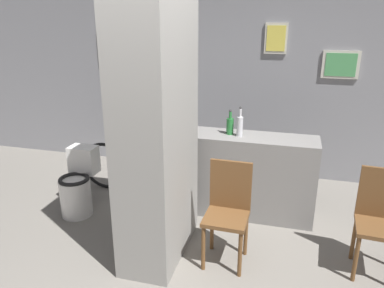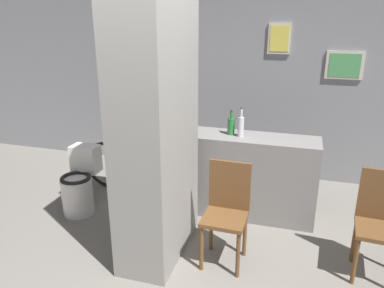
{
  "view_description": "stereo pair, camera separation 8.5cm",
  "coord_description": "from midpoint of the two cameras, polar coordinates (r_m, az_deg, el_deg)",
  "views": [
    {
      "loc": [
        0.96,
        -2.39,
        2.13
      ],
      "look_at": [
        0.06,
        0.9,
        0.95
      ],
      "focal_mm": 35.0,
      "sensor_mm": 36.0,
      "label": 1
    },
    {
      "loc": [
        1.04,
        -2.36,
        2.13
      ],
      "look_at": [
        0.06,
        0.9,
        0.95
      ],
      "focal_mm": 35.0,
      "sensor_mm": 36.0,
      "label": 2
    }
  ],
  "objects": [
    {
      "name": "chair_by_doorway",
      "position": [
        3.58,
        27.35,
        -10.28
      ],
      "size": [
        0.4,
        0.4,
        0.92
      ],
      "rotation": [
        0.0,
        0.0,
        -0.07
      ],
      "color": "brown",
      "rests_on": "ground_plane"
    },
    {
      "name": "counter_shelf",
      "position": [
        4.16,
        9.48,
        -4.9
      ],
      "size": [
        1.4,
        0.44,
        0.91
      ],
      "color": "gray",
      "rests_on": "ground_plane"
    },
    {
      "name": "pillar_center",
      "position": [
        3.21,
        -4.74,
        4.01
      ],
      "size": [
        0.49,
        1.01,
        2.6
      ],
      "color": "gray",
      "rests_on": "ground_plane"
    },
    {
      "name": "ground_plane",
      "position": [
        3.35,
        -5.05,
        -20.58
      ],
      "size": [
        14.0,
        14.0,
        0.0
      ],
      "primitive_type": "plane",
      "color": "slate"
    },
    {
      "name": "chair_near_pillar",
      "position": [
        3.38,
        6.02,
        -9.79
      ],
      "size": [
        0.38,
        0.38,
        0.92
      ],
      "rotation": [
        0.0,
        0.0,
        -0.02
      ],
      "color": "brown",
      "rests_on": "ground_plane"
    },
    {
      "name": "bottle_short",
      "position": [
        4.02,
        6.59,
        2.82
      ],
      "size": [
        0.08,
        0.08,
        0.27
      ],
      "color": "#267233",
      "rests_on": "counter_shelf"
    },
    {
      "name": "toilet",
      "position": [
        4.4,
        -16.23,
        -6.01
      ],
      "size": [
        0.34,
        0.5,
        0.73
      ],
      "color": "white",
      "rests_on": "ground_plane"
    },
    {
      "name": "wall_back",
      "position": [
        5.17,
        5.37,
        9.82
      ],
      "size": [
        8.0,
        0.09,
        2.6
      ],
      "color": "gray",
      "rests_on": "ground_plane"
    },
    {
      "name": "bottle_tall",
      "position": [
        3.96,
        8.06,
        2.77
      ],
      "size": [
        0.06,
        0.06,
        0.32
      ],
      "color": "silver",
      "rests_on": "counter_shelf"
    },
    {
      "name": "bicycle",
      "position": [
        4.68,
        -6.68,
        -3.71
      ],
      "size": [
        1.66,
        0.42,
        0.67
      ],
      "color": "black",
      "rests_on": "ground_plane"
    }
  ]
}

